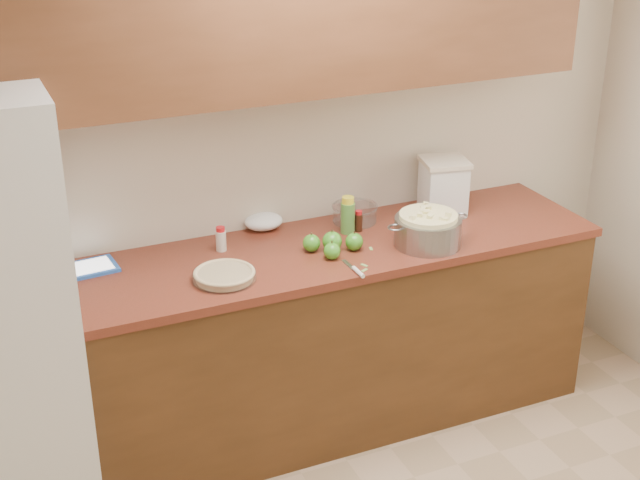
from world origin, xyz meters
name	(u,v)px	position (x,y,z in m)	size (l,w,h in m)	color
room_shell	(518,323)	(0.00, 0.00, 1.30)	(3.60, 3.60, 3.60)	tan
counter_run	(316,337)	(0.00, 1.48, 0.46)	(2.64, 0.68, 0.92)	#523017
upper_cabinets	(300,7)	(0.00, 1.63, 1.95)	(2.60, 0.34, 0.70)	brown
pie	(224,275)	(-0.47, 1.34, 0.94)	(0.26, 0.26, 0.04)	silver
colander	(428,230)	(0.47, 1.31, 0.99)	(0.40, 0.30, 0.15)	gray
flour_canister	(443,185)	(0.74, 1.63, 1.05)	(0.25, 0.25, 0.26)	white
tablet	(89,268)	(-0.97, 1.66, 0.93)	(0.24, 0.19, 0.02)	blue
paring_knife	(357,271)	(0.06, 1.18, 0.93)	(0.02, 0.19, 0.02)	gray
lemon_bottle	(348,216)	(0.20, 1.57, 1.00)	(0.07, 0.07, 0.18)	#4C8C38
cinnamon_shaker	(221,239)	(-0.39, 1.62, 0.97)	(0.05, 0.05, 0.11)	beige
vanilla_bottle	(359,221)	(0.26, 1.57, 0.97)	(0.04, 0.04, 0.10)	black
mixing_bowl	(355,213)	(0.29, 1.68, 0.96)	(0.22, 0.22, 0.08)	silver
paper_towel	(264,221)	(-0.14, 1.77, 0.96)	(0.18, 0.15, 0.08)	white
apple_left	(311,243)	(-0.03, 1.45, 0.96)	(0.08, 0.08, 0.09)	#3F9423
apple_center	(332,241)	(0.06, 1.42, 0.96)	(0.09, 0.09, 0.10)	#3F9423
apple_front	(332,251)	(0.02, 1.34, 0.96)	(0.07, 0.07, 0.09)	#3F9423
apple_extra	(354,242)	(0.15, 1.39, 0.96)	(0.08, 0.08, 0.09)	#3F9423
peel_a	(364,265)	(0.12, 1.23, 0.92)	(0.03, 0.01, 0.00)	#8EBB5B
peel_b	(364,270)	(0.10, 1.18, 0.92)	(0.03, 0.01, 0.00)	#8EBB5B
peel_c	(371,249)	(0.22, 1.37, 0.92)	(0.03, 0.01, 0.00)	#8EBB5B
peel_d	(336,248)	(0.08, 1.43, 0.92)	(0.05, 0.02, 0.00)	#8EBB5B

